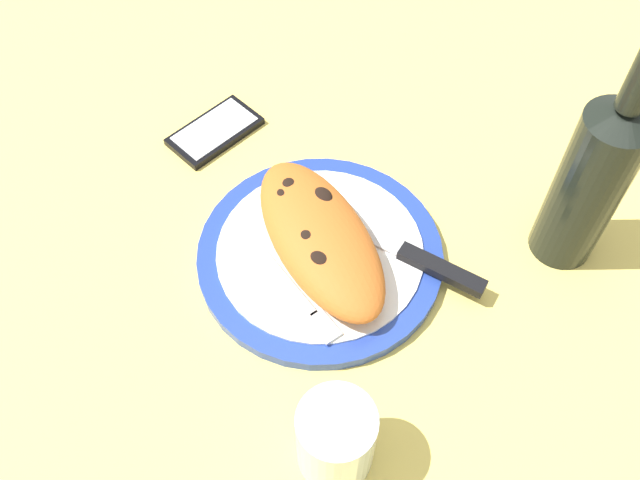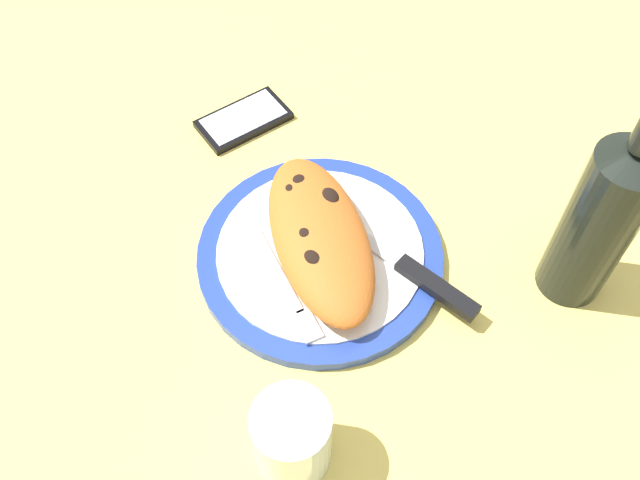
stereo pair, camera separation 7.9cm
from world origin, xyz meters
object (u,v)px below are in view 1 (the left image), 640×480
at_px(smartphone, 215,131).
at_px(wine_bottle, 591,180).
at_px(calzone, 320,238).
at_px(fork, 299,296).
at_px(water_glass, 336,441).
at_px(plate, 320,254).
at_px(knife, 414,257).

distance_m(smartphone, wine_bottle, 0.49).
distance_m(calzone, fork, 0.07).
height_order(smartphone, water_glass, water_glass).
xyz_separation_m(fork, water_glass, (0.15, -0.08, 0.02)).
xyz_separation_m(calzone, fork, (0.03, -0.06, -0.02)).
bearing_deg(smartphone, calzone, -5.91).
xyz_separation_m(calzone, smartphone, (-0.25, 0.03, -0.04)).
relative_size(smartphone, water_glass, 1.30).
xyz_separation_m(smartphone, water_glass, (0.44, -0.17, 0.04)).
distance_m(fork, water_glass, 0.18).
xyz_separation_m(calzone, water_glass, (0.19, -0.14, -0.00)).
height_order(plate, wine_bottle, wine_bottle).
relative_size(fork, wine_bottle, 0.54).
distance_m(knife, wine_bottle, 0.21).
xyz_separation_m(knife, water_glass, (0.11, -0.22, 0.02)).
bearing_deg(calzone, wine_bottle, 53.32).
relative_size(calzone, knife, 1.06).
distance_m(smartphone, water_glass, 0.47).
bearing_deg(water_glass, calzone, 142.71).
relative_size(calzone, fork, 1.58).
relative_size(fork, water_glass, 1.69).
height_order(calzone, knife, calzone).
height_order(knife, water_glass, water_glass).
xyz_separation_m(plate, wine_bottle, (0.18, 0.23, 0.11)).
bearing_deg(knife, water_glass, -63.88).
bearing_deg(calzone, fork, -61.42).
height_order(plate, calzone, calzone).
xyz_separation_m(plate, smartphone, (-0.25, 0.03, -0.00)).
xyz_separation_m(knife, wine_bottle, (0.09, 0.16, 0.10)).
bearing_deg(plate, water_glass, -37.26).
height_order(knife, smartphone, knife).
bearing_deg(fork, knife, 70.19).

